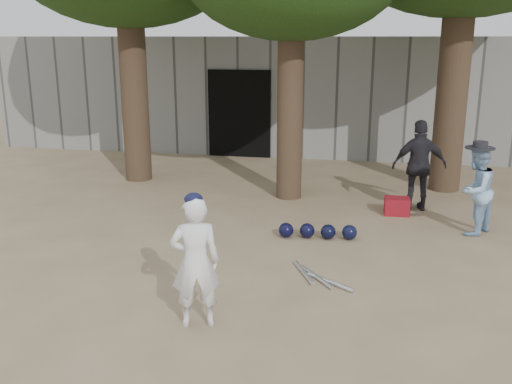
% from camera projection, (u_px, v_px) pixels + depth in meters
% --- Properties ---
extents(ground, '(70.00, 70.00, 0.00)m').
position_uv_depth(ground, '(193.00, 283.00, 7.14)').
color(ground, '#937C5E').
rests_on(ground, ground).
extents(boy_player, '(0.60, 0.49, 1.43)m').
position_uv_depth(boy_player, '(195.00, 262.00, 5.93)').
color(boy_player, white).
rests_on(boy_player, ground).
extents(spectator_blue, '(0.82, 0.86, 1.39)m').
position_uv_depth(spectator_blue, '(476.00, 190.00, 8.77)').
color(spectator_blue, '#96BDE8').
rests_on(spectator_blue, ground).
extents(spectator_dark, '(0.99, 0.54, 1.61)m').
position_uv_depth(spectator_dark, '(419.00, 166.00, 9.98)').
color(spectator_dark, black).
rests_on(spectator_dark, ground).
extents(red_bag, '(0.43, 0.34, 0.30)m').
position_uv_depth(red_bag, '(397.00, 206.00, 9.87)').
color(red_bag, maroon).
rests_on(red_bag, ground).
extents(back_building, '(16.00, 5.24, 3.00)m').
position_uv_depth(back_building, '(299.00, 90.00, 16.52)').
color(back_building, gray).
rests_on(back_building, ground).
extents(helmet_row, '(1.19, 0.32, 0.23)m').
position_uv_depth(helmet_row, '(318.00, 231.00, 8.70)').
color(helmet_row, black).
rests_on(helmet_row, ground).
extents(bat_pile, '(0.85, 0.81, 0.06)m').
position_uv_depth(bat_pile, '(317.00, 277.00, 7.24)').
color(bat_pile, silver).
rests_on(bat_pile, ground).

